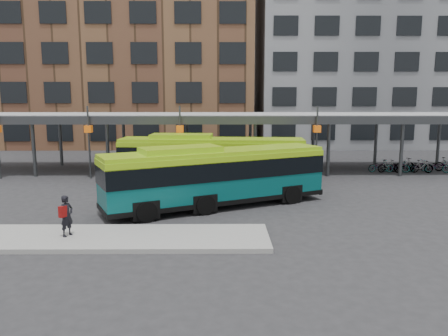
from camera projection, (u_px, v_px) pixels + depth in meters
ground at (228, 218)px, 19.56m from camera, size 120.00×120.00×0.00m
boarding_island at (85, 238)px, 16.55m from camera, size 14.00×3.00×0.18m
canopy at (224, 117)px, 31.63m from camera, size 40.00×6.53×4.80m
building_brick at (135, 47)px, 49.30m from camera, size 26.00×14.00×22.00m
building_grey at (364, 56)px, 49.64m from camera, size 24.00×14.00×20.00m
bus_front at (216, 175)px, 21.36m from camera, size 11.09×7.02×3.08m
bus_rear at (211, 158)px, 27.04m from camera, size 11.43×3.15×3.11m
pedestrian at (67, 216)px, 16.39m from camera, size 0.59×0.68×1.56m
bike_rack at (412, 166)px, 31.44m from camera, size 6.81×1.46×1.07m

